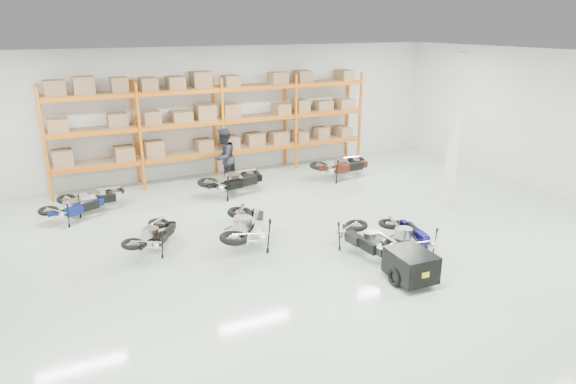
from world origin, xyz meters
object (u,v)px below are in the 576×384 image
moto_black_far_left (153,231)px  moto_touring_right (367,234)px  trailer (411,265)px  moto_back_c (233,177)px  moto_silver_left (247,221)px  moto_back_b (92,194)px  moto_back_a (75,203)px  moto_blue_centre (409,231)px  person_back (224,158)px  moto_back_d (342,162)px

moto_black_far_left → moto_touring_right: bearing=-170.5°
trailer → moto_back_c: 7.35m
moto_silver_left → moto_back_b: 5.28m
moto_black_far_left → moto_back_a: size_ratio=0.99×
moto_back_b → moto_back_c: size_ratio=0.85×
moto_blue_centre → moto_black_far_left: size_ratio=1.06×
moto_silver_left → trailer: (2.34, -3.41, -0.20)m
moto_silver_left → moto_back_b: (-3.17, 4.21, -0.11)m
moto_touring_right → moto_blue_centre: bearing=-18.2°
moto_back_b → moto_blue_centre: bearing=-139.2°
moto_silver_left → person_back: bearing=-77.0°
moto_back_a → moto_back_c: size_ratio=0.83×
trailer → moto_back_b: (-5.51, 7.63, 0.09)m
moto_touring_right → moto_back_a: size_ratio=1.08×
moto_back_c → moto_back_d: bearing=-101.2°
trailer → moto_back_c: size_ratio=0.88×
moto_back_a → person_back: person_back is taller
moto_black_far_left → moto_back_a: bearing=-23.9°
moto_back_b → person_back: (4.28, 0.61, 0.48)m
moto_touring_right → moto_back_c: bearing=99.1°
moto_back_c → moto_black_far_left: bearing=122.5°
moto_back_a → moto_back_b: size_ratio=0.97×
moto_touring_right → trailer: (0.00, -1.60, -0.11)m
trailer → moto_blue_centre: bearing=56.3°
moto_black_far_left → moto_blue_centre: bearing=-168.0°
moto_blue_centre → moto_silver_left: moto_silver_left is taller
moto_back_b → trailer: bearing=-149.4°
moto_silver_left → moto_touring_right: bearing=168.0°
trailer → moto_black_far_left: bearing=141.1°
moto_blue_centre → person_back: (-2.24, 6.90, 0.47)m
moto_blue_centre → moto_back_c: size_ratio=0.86×
moto_back_a → moto_back_c: 4.76m
moto_silver_left → moto_back_b: bearing=-27.1°
moto_back_a → trailer: bearing=-164.2°
trailer → moto_back_b: 9.41m
moto_back_d → moto_back_b: bearing=85.8°
moto_silver_left → moto_back_a: moto_silver_left is taller
moto_blue_centre → moto_touring_right: size_ratio=0.97×
moto_black_far_left → moto_back_c: (3.21, 3.14, 0.11)m
moto_black_far_left → person_back: bearing=-89.7°
moto_blue_centre → person_back: size_ratio=0.85×
trailer → moto_back_d: 7.80m
moto_blue_centre → moto_silver_left: (-3.35, 2.08, 0.11)m
moto_back_d → moto_touring_right: bearing=151.9°
moto_silver_left → moto_black_far_left: 2.27m
moto_blue_centre → moto_black_far_left: 6.16m
moto_silver_left → moto_back_a: (-3.71, 3.66, -0.13)m
moto_touring_right → moto_black_far_left: bearing=147.2°
trailer → moto_back_a: (-6.04, 7.07, 0.08)m
moto_touring_right → trailer: bearing=-93.7°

